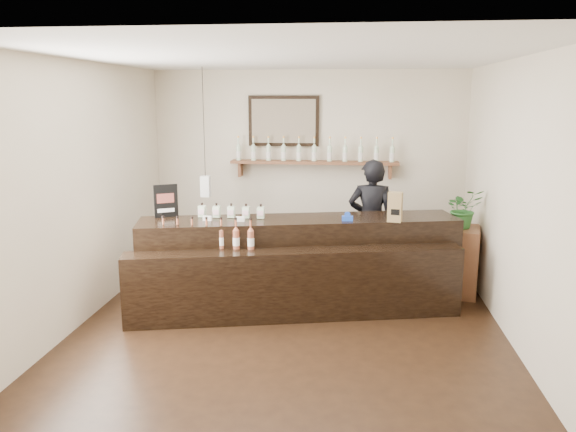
# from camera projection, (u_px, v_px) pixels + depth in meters

# --- Properties ---
(ground) EXTENTS (5.00, 5.00, 0.00)m
(ground) POSITION_uv_depth(u_px,v_px,m) (289.00, 325.00, 6.05)
(ground) COLOR black
(ground) RESTS_ON ground
(room_shell) EXTENTS (5.00, 5.00, 5.00)m
(room_shell) POSITION_uv_depth(u_px,v_px,m) (289.00, 169.00, 5.70)
(room_shell) COLOR beige
(room_shell) RESTS_ON ground
(back_wall_decor) EXTENTS (2.66, 0.96, 1.69)m
(back_wall_decor) POSITION_uv_depth(u_px,v_px,m) (297.00, 144.00, 8.02)
(back_wall_decor) COLOR brown
(back_wall_decor) RESTS_ON ground
(counter) EXTENTS (3.76, 1.78, 1.21)m
(counter) POSITION_uv_depth(u_px,v_px,m) (298.00, 267.00, 6.50)
(counter) COLOR black
(counter) RESTS_ON ground
(promo_sign) EXTENTS (0.25, 0.15, 0.39)m
(promo_sign) POSITION_uv_depth(u_px,v_px,m) (166.00, 201.00, 6.55)
(promo_sign) COLOR black
(promo_sign) RESTS_ON counter
(paper_bag) EXTENTS (0.18, 0.15, 0.34)m
(paper_bag) POSITION_uv_depth(u_px,v_px,m) (395.00, 207.00, 6.31)
(paper_bag) COLOR olive
(paper_bag) RESTS_ON counter
(tape_dispenser) EXTENTS (0.13, 0.05, 0.11)m
(tape_dispenser) POSITION_uv_depth(u_px,v_px,m) (347.00, 217.00, 6.38)
(tape_dispenser) COLOR blue
(tape_dispenser) RESTS_ON counter
(side_cabinet) EXTENTS (0.53, 0.65, 0.84)m
(side_cabinet) POSITION_uv_depth(u_px,v_px,m) (460.00, 261.00, 6.97)
(side_cabinet) COLOR brown
(side_cabinet) RESTS_ON ground
(potted_plant) EXTENTS (0.52, 0.48, 0.48)m
(potted_plant) POSITION_uv_depth(u_px,v_px,m) (463.00, 208.00, 6.83)
(potted_plant) COLOR #2A6528
(potted_plant) RESTS_ON side_cabinet
(shopkeeper) EXTENTS (0.69, 0.47, 1.86)m
(shopkeeper) POSITION_uv_depth(u_px,v_px,m) (371.00, 214.00, 7.27)
(shopkeeper) COLOR black
(shopkeeper) RESTS_ON ground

